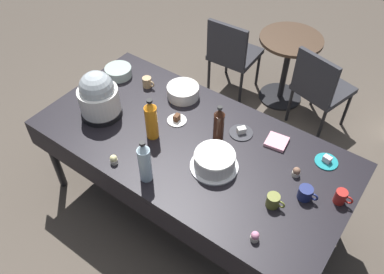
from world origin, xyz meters
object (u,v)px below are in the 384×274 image
at_px(cupcake_berry, 255,236).
at_px(soda_bottle_orange_juice, 151,120).
at_px(slow_cooker, 98,96).
at_px(soda_bottle_cola, 219,125).
at_px(dessert_plate_teal, 327,161).
at_px(maroon_chair_right, 320,86).
at_px(ceramic_snack_bowl, 183,92).
at_px(potluck_table, 192,148).
at_px(frosted_layer_cake, 214,161).
at_px(coffee_mug_navy, 306,193).
at_px(cupcake_vanilla, 114,159).
at_px(maroon_chair_left, 232,52).
at_px(dessert_plate_charcoal, 241,132).
at_px(cupcake_lemon, 296,172).
at_px(soda_bottle_water, 145,162).
at_px(coffee_mug_tan, 147,82).
at_px(coffee_mug_red, 341,197).
at_px(round_cafe_table, 288,58).
at_px(glass_salad_bowl, 118,72).
at_px(dessert_plate_white, 177,119).

height_order(cupcake_berry, soda_bottle_orange_juice, soda_bottle_orange_juice).
distance_m(slow_cooker, soda_bottle_cola, 0.88).
relative_size(dessert_plate_teal, maroon_chair_right, 0.18).
bearing_deg(soda_bottle_cola, ceramic_snack_bowl, 154.08).
xyz_separation_m(potluck_table, slow_cooker, (-0.71, -0.16, 0.23)).
xyz_separation_m(frosted_layer_cake, coffee_mug_navy, (0.58, 0.12, -0.02)).
distance_m(slow_cooker, soda_bottle_orange_juice, 0.45).
bearing_deg(slow_cooker, cupcake_vanilla, -36.01).
bearing_deg(soda_bottle_cola, potluck_table, -135.75).
xyz_separation_m(frosted_layer_cake, cupcake_vanilla, (-0.55, -0.35, -0.03)).
bearing_deg(potluck_table, slow_cooker, -167.60).
bearing_deg(maroon_chair_left, soda_bottle_cola, -62.70).
height_order(dessert_plate_charcoal, soda_bottle_orange_juice, soda_bottle_orange_juice).
distance_m(slow_cooker, cupcake_lemon, 1.45).
distance_m(potluck_table, soda_bottle_water, 0.47).
bearing_deg(maroon_chair_left, coffee_mug_tan, -94.81).
bearing_deg(coffee_mug_red, soda_bottle_orange_juice, -169.77).
relative_size(dessert_plate_charcoal, round_cafe_table, 0.23).
height_order(frosted_layer_cake, dessert_plate_charcoal, frosted_layer_cake).
distance_m(slow_cooker, coffee_mug_red, 1.74).
xyz_separation_m(cupcake_lemon, soda_bottle_cola, (-0.57, -0.02, 0.11)).
bearing_deg(soda_bottle_orange_juice, coffee_mug_navy, 7.07).
xyz_separation_m(maroon_chair_left, round_cafe_table, (0.50, 0.23, 0.01)).
relative_size(coffee_mug_navy, maroon_chair_left, 0.15).
bearing_deg(round_cafe_table, maroon_chair_right, -27.35).
relative_size(soda_bottle_orange_juice, maroon_chair_right, 0.38).
distance_m(dessert_plate_teal, soda_bottle_orange_juice, 1.19).
bearing_deg(coffee_mug_navy, frosted_layer_cake, -168.40).
bearing_deg(cupcake_vanilla, soda_bottle_orange_juice, 82.48).
distance_m(ceramic_snack_bowl, soda_bottle_orange_juice, 0.48).
bearing_deg(cupcake_vanilla, coffee_mug_tan, 114.80).
relative_size(coffee_mug_tan, round_cafe_table, 0.15).
distance_m(potluck_table, cupcake_berry, 0.83).
height_order(glass_salad_bowl, dessert_plate_teal, glass_salad_bowl).
height_order(dessert_plate_teal, cupcake_vanilla, cupcake_vanilla).
bearing_deg(cupcake_lemon, soda_bottle_water, -142.88).
xyz_separation_m(dessert_plate_charcoal, coffee_mug_red, (0.78, -0.15, 0.03)).
bearing_deg(potluck_table, soda_bottle_water, -96.82).
relative_size(cupcake_berry, soda_bottle_orange_juice, 0.21).
xyz_separation_m(glass_salad_bowl, maroon_chair_right, (1.31, 1.18, -0.30)).
xyz_separation_m(glass_salad_bowl, cupcake_lemon, (1.63, -0.11, -0.01)).
relative_size(slow_cooker, soda_bottle_water, 1.12).
bearing_deg(cupcake_vanilla, dessert_plate_white, 80.97).
height_order(frosted_layer_cake, coffee_mug_navy, frosted_layer_cake).
distance_m(soda_bottle_water, coffee_mug_navy, 0.98).
xyz_separation_m(soda_bottle_water, coffee_mug_red, (1.05, 0.54, -0.10)).
bearing_deg(ceramic_snack_bowl, cupcake_berry, -35.53).
relative_size(dessert_plate_charcoal, dessert_plate_white, 1.18).
height_order(glass_salad_bowl, dessert_plate_charcoal, glass_salad_bowl).
bearing_deg(slow_cooker, soda_bottle_orange_juice, 5.79).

